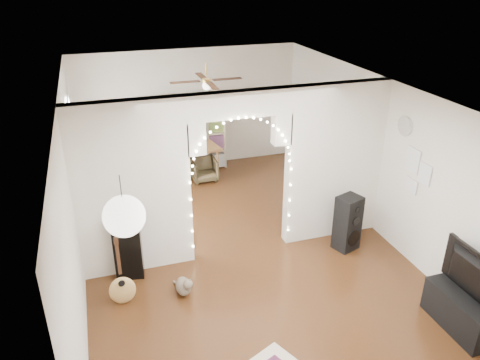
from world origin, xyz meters
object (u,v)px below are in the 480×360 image
object	(u,v)px
bookcase	(188,134)
media_console	(460,312)
floor_speaker	(348,223)
dining_chair_left	(159,173)
dining_chair_right	(204,170)
acoustic_guitar	(121,280)
dining_table	(189,151)

from	to	relation	value
bookcase	media_console	bearing A→B (deg)	-78.40
floor_speaker	media_console	bearing A→B (deg)	-97.10
media_console	dining_chair_left	size ratio (longest dim) A/B	2.12
media_console	dining_chair_right	world-z (taller)	media_console
acoustic_guitar	floor_speaker	distance (m)	3.70
acoustic_guitar	media_console	xyz separation A→B (m)	(4.15, -1.84, -0.15)
bookcase	dining_table	bearing A→B (deg)	-108.27
bookcase	dining_chair_right	xyz separation A→B (m)	(0.19, -0.68, -0.61)
dining_table	dining_chair_left	bearing A→B (deg)	165.70
bookcase	dining_chair_right	world-z (taller)	bookcase
acoustic_guitar	floor_speaker	bearing A→B (deg)	-8.08
acoustic_guitar	floor_speaker	xyz separation A→B (m)	(3.69, 0.30, 0.07)
acoustic_guitar	dining_chair_left	distance (m)	3.99
acoustic_guitar	media_console	distance (m)	4.54
bookcase	dining_chair_right	bearing A→B (deg)	-83.00
dining_chair_right	dining_chair_left	bearing A→B (deg)	169.19
acoustic_guitar	bookcase	distance (m)	4.74
dining_table	dining_chair_left	world-z (taller)	dining_table
media_console	bookcase	xyz separation A→B (m)	(-2.26, 6.16, 0.61)
floor_speaker	dining_chair_right	bearing A→B (deg)	96.38
dining_chair_left	media_console	bearing A→B (deg)	-56.45
acoustic_guitar	dining_table	world-z (taller)	acoustic_guitar
floor_speaker	dining_table	world-z (taller)	floor_speaker
media_console	dining_chair_left	bearing A→B (deg)	118.06
dining_table	dining_chair_right	distance (m)	0.53
dining_chair_left	dining_chair_right	bearing A→B (deg)	-5.31
floor_speaker	media_console	size ratio (longest dim) A/B	0.95
floor_speaker	dining_chair_left	size ratio (longest dim) A/B	2.02
floor_speaker	dining_table	size ratio (longest dim) A/B	0.72
dining_table	media_console	bearing A→B (deg)	-76.89
floor_speaker	dining_chair_left	distance (m)	4.38
bookcase	dining_chair_left	xyz separation A→B (m)	(-0.77, -0.50, -0.64)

